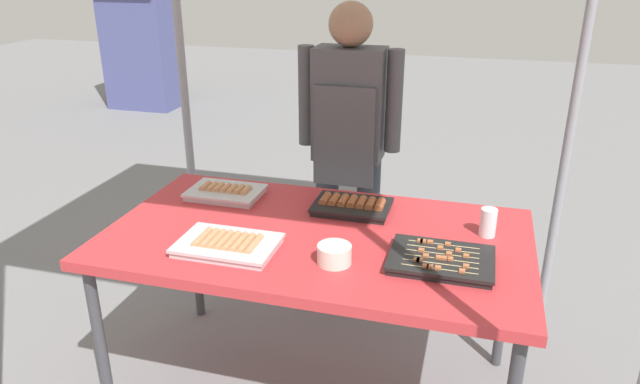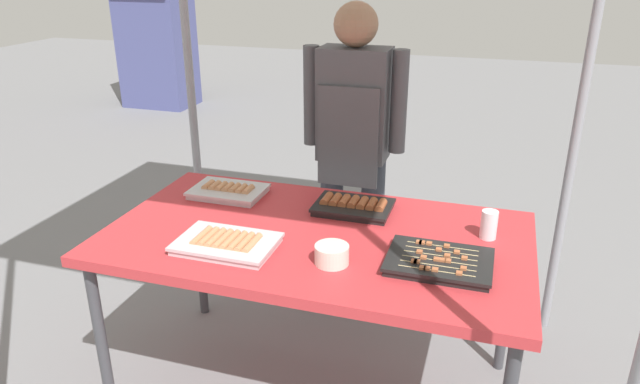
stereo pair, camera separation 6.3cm
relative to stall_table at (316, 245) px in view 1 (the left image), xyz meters
The scene contains 9 objects.
stall_table is the anchor object (origin of this frame).
tray_grilled_sausages 0.35m from the stall_table, 141.78° to the right, with size 0.36×0.24×0.05m.
tray_meat_skewers 0.50m from the stall_table, 13.75° to the right, with size 0.35×0.26×0.04m.
tray_pork_links 0.27m from the stall_table, 70.85° to the left, with size 0.32×0.22×0.05m.
tray_spring_rolls 0.55m from the stall_table, 153.30° to the left, with size 0.32×0.22×0.05m.
condiment_bowl 0.25m from the stall_table, 59.15° to the right, with size 0.12×0.12×0.07m, color silver.
drink_cup_near_edge 0.65m from the stall_table, 13.98° to the left, with size 0.06×0.06×0.11m, color white.
vendor_woman 0.85m from the stall_table, 94.76° to the left, with size 0.52×0.23×1.54m.
neighbor_stall_left 5.45m from the stall_table, 128.21° to the left, with size 0.79×0.59×1.83m.
Camera 1 is at (0.55, -1.92, 1.74)m, focal length 32.78 mm.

